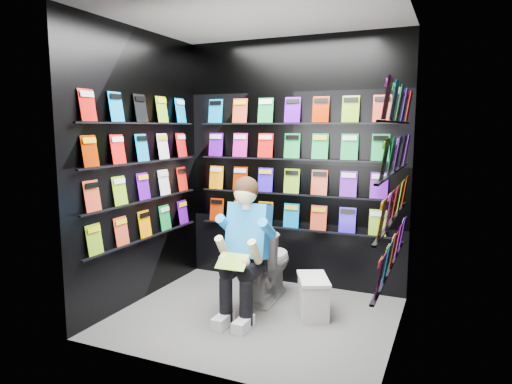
% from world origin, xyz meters
% --- Properties ---
extents(floor, '(2.40, 2.40, 0.00)m').
position_xyz_m(floor, '(0.00, 0.00, 0.00)').
color(floor, '#575755').
rests_on(floor, ground).
extents(ceiling, '(2.40, 2.40, 0.00)m').
position_xyz_m(ceiling, '(0.00, 0.00, 2.60)').
color(ceiling, white).
rests_on(ceiling, floor).
extents(wall_back, '(2.40, 0.04, 2.60)m').
position_xyz_m(wall_back, '(0.00, 1.00, 1.30)').
color(wall_back, black).
rests_on(wall_back, floor).
extents(wall_front, '(2.40, 0.04, 2.60)m').
position_xyz_m(wall_front, '(0.00, -1.00, 1.30)').
color(wall_front, black).
rests_on(wall_front, floor).
extents(wall_left, '(0.04, 2.00, 2.60)m').
position_xyz_m(wall_left, '(-1.20, 0.00, 1.30)').
color(wall_left, black).
rests_on(wall_left, floor).
extents(wall_right, '(0.04, 2.00, 2.60)m').
position_xyz_m(wall_right, '(1.20, 0.00, 1.30)').
color(wall_right, black).
rests_on(wall_right, floor).
extents(comics_back, '(2.10, 0.06, 1.37)m').
position_xyz_m(comics_back, '(0.00, 0.97, 1.31)').
color(comics_back, red).
rests_on(comics_back, wall_back).
extents(comics_left, '(0.06, 1.70, 1.37)m').
position_xyz_m(comics_left, '(-1.17, 0.00, 1.31)').
color(comics_left, red).
rests_on(comics_left, wall_left).
extents(comics_right, '(0.06, 1.70, 1.37)m').
position_xyz_m(comics_right, '(1.17, 0.00, 1.31)').
color(comics_right, red).
rests_on(comics_right, wall_right).
extents(toilet, '(0.45, 0.77, 0.73)m').
position_xyz_m(toilet, '(-0.08, 0.46, 0.37)').
color(toilet, silver).
rests_on(toilet, floor).
extents(longbox, '(0.39, 0.48, 0.32)m').
position_xyz_m(longbox, '(0.46, 0.27, 0.16)').
color(longbox, silver).
rests_on(longbox, floor).
extents(longbox_lid, '(0.41, 0.51, 0.03)m').
position_xyz_m(longbox_lid, '(0.46, 0.27, 0.33)').
color(longbox_lid, silver).
rests_on(longbox_lid, longbox).
extents(reader, '(0.53, 0.75, 1.34)m').
position_xyz_m(reader, '(-0.08, 0.08, 0.76)').
color(reader, '#0F7FDC').
rests_on(reader, toilet).
extents(held_comic, '(0.26, 0.16, 0.11)m').
position_xyz_m(held_comic, '(-0.08, -0.27, 0.58)').
color(held_comic, green).
rests_on(held_comic, reader).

